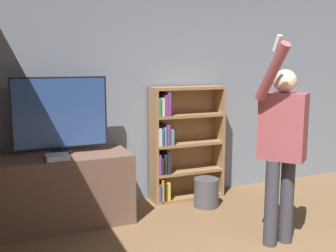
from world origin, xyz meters
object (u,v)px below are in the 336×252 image
at_px(game_console, 58,157).
at_px(person, 282,141).
at_px(bookshelf, 180,144).
at_px(television, 60,115).
at_px(waste_bin, 206,192).

distance_m(game_console, person, 2.21).
bearing_deg(bookshelf, television, -173.86).
xyz_separation_m(television, game_console, (-0.08, -0.25, -0.40)).
height_order(bookshelf, person, person).
distance_m(television, game_console, 0.48).
bearing_deg(person, bookshelf, 155.46).
bearing_deg(person, television, -164.22).
bearing_deg(television, bookshelf, 6.14).
bearing_deg(game_console, waste_bin, 0.98).
xyz_separation_m(television, waste_bin, (1.64, -0.22, -1.01)).
relative_size(game_console, bookshelf, 0.16).
bearing_deg(television, person, -37.14).
distance_m(television, bookshelf, 1.55).
xyz_separation_m(game_console, waste_bin, (1.72, 0.03, -0.61)).
xyz_separation_m(game_console, person, (1.89, -1.12, 0.23)).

